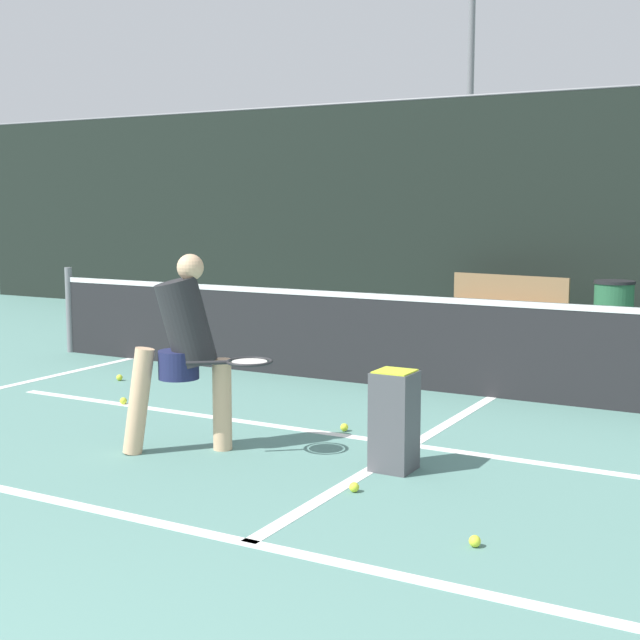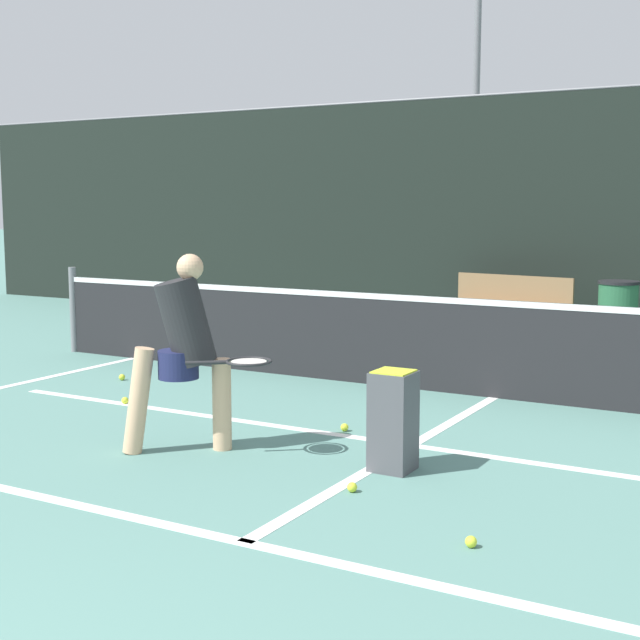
{
  "view_description": "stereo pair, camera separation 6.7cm",
  "coord_description": "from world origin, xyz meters",
  "px_view_note": "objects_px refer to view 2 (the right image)",
  "views": [
    {
      "loc": [
        2.63,
        -0.43,
        1.86
      ],
      "look_at": [
        -0.73,
        5.64,
        0.95
      ],
      "focal_mm": 50.0,
      "sensor_mm": 36.0,
      "label": 1
    },
    {
      "loc": [
        2.69,
        -0.4,
        1.86
      ],
      "look_at": [
        -0.73,
        5.64,
        0.95
      ],
      "focal_mm": 50.0,
      "sensor_mm": 36.0,
      "label": 2
    }
  ],
  "objects_px": {
    "player_practicing": "(184,346)",
    "trash_bin": "(618,314)",
    "courtside_bench": "(510,303)",
    "ball_hopper": "(393,418)"
  },
  "relations": [
    {
      "from": "courtside_bench",
      "to": "trash_bin",
      "type": "height_order",
      "value": "trash_bin"
    },
    {
      "from": "player_practicing",
      "to": "courtside_bench",
      "type": "relative_size",
      "value": 0.84
    },
    {
      "from": "courtside_bench",
      "to": "trash_bin",
      "type": "xyz_separation_m",
      "value": [
        1.49,
        -0.16,
        -0.04
      ]
    },
    {
      "from": "trash_bin",
      "to": "ball_hopper",
      "type": "bearing_deg",
      "value": -92.22
    },
    {
      "from": "player_practicing",
      "to": "ball_hopper",
      "type": "relative_size",
      "value": 2.11
    },
    {
      "from": "trash_bin",
      "to": "player_practicing",
      "type": "bearing_deg",
      "value": -105.1
    },
    {
      "from": "player_practicing",
      "to": "courtside_bench",
      "type": "xyz_separation_m",
      "value": [
        0.33,
        6.89,
        -0.33
      ]
    },
    {
      "from": "ball_hopper",
      "to": "trash_bin",
      "type": "bearing_deg",
      "value": 87.78
    },
    {
      "from": "player_practicing",
      "to": "trash_bin",
      "type": "relative_size",
      "value": 1.73
    },
    {
      "from": "player_practicing",
      "to": "courtside_bench",
      "type": "height_order",
      "value": "player_practicing"
    }
  ]
}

